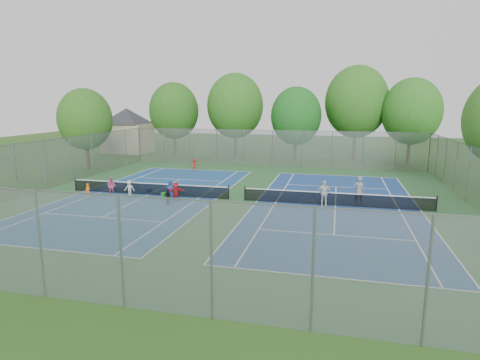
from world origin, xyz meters
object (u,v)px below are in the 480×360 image
at_px(net_left, 148,189).
at_px(ball_crate, 149,190).
at_px(instructor, 359,191).
at_px(net_right, 336,199).
at_px(ball_hopper, 164,196).

xyz_separation_m(net_left, ball_crate, (-0.36, 0.88, -0.29)).
distance_m(ball_crate, instructor, 15.92).
relative_size(net_right, ball_crate, 33.07).
height_order(net_right, instructor, instructor).
bearing_deg(instructor, ball_crate, -3.02).
height_order(net_left, ball_hopper, net_left).
xyz_separation_m(net_right, ball_crate, (-14.36, 0.88, -0.29)).
relative_size(ball_hopper, instructor, 0.27).
relative_size(net_left, ball_hopper, 24.47).
bearing_deg(ball_hopper, net_left, 147.65).
height_order(ball_crate, ball_hopper, ball_hopper).
bearing_deg(net_left, ball_hopper, -32.35).
bearing_deg(net_left, net_right, 0.00).
xyz_separation_m(ball_hopper, instructor, (13.78, 1.83, 0.73)).
bearing_deg(ball_hopper, instructor, 7.58).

